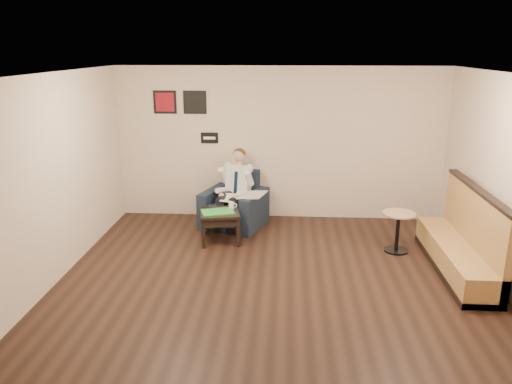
# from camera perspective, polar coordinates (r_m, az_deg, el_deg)

# --- Properties ---
(ground) EXTENTS (6.00, 6.00, 0.00)m
(ground) POSITION_cam_1_polar(r_m,az_deg,el_deg) (6.81, 2.13, -10.99)
(ground) COLOR black
(ground) RESTS_ON ground
(wall_back) EXTENTS (6.00, 0.02, 2.80)m
(wall_back) POSITION_cam_1_polar(r_m,az_deg,el_deg) (9.22, 2.74, 5.51)
(wall_back) COLOR beige
(wall_back) RESTS_ON ground
(wall_front) EXTENTS (6.00, 0.02, 2.80)m
(wall_front) POSITION_cam_1_polar(r_m,az_deg,el_deg) (3.51, 1.00, -13.08)
(wall_front) COLOR beige
(wall_front) RESTS_ON ground
(wall_left) EXTENTS (0.02, 6.00, 2.80)m
(wall_left) POSITION_cam_1_polar(r_m,az_deg,el_deg) (7.03, -22.98, 0.80)
(wall_left) COLOR beige
(wall_left) RESTS_ON ground
(ceiling) EXTENTS (6.00, 6.00, 0.02)m
(ceiling) POSITION_cam_1_polar(r_m,az_deg,el_deg) (6.07, 2.42, 13.24)
(ceiling) COLOR white
(ceiling) RESTS_ON wall_back
(seating_sign) EXTENTS (0.32, 0.02, 0.20)m
(seating_sign) POSITION_cam_1_polar(r_m,az_deg,el_deg) (9.30, -5.34, 6.17)
(seating_sign) COLOR black
(seating_sign) RESTS_ON wall_back
(art_print_left) EXTENTS (0.42, 0.03, 0.42)m
(art_print_left) POSITION_cam_1_polar(r_m,az_deg,el_deg) (9.36, -10.36, 10.08)
(art_print_left) COLOR maroon
(art_print_left) RESTS_ON wall_back
(art_print_right) EXTENTS (0.42, 0.03, 0.42)m
(art_print_right) POSITION_cam_1_polar(r_m,az_deg,el_deg) (9.25, -7.00, 10.14)
(art_print_right) COLOR black
(art_print_right) RESTS_ON wall_back
(armchair) EXTENTS (1.26, 1.26, 0.96)m
(armchair) POSITION_cam_1_polar(r_m,az_deg,el_deg) (8.93, -2.54, -0.93)
(armchair) COLOR black
(armchair) RESTS_ON ground
(seated_man) EXTENTS (0.89, 1.09, 1.32)m
(seated_man) POSITION_cam_1_polar(r_m,az_deg,el_deg) (8.77, -2.89, -0.04)
(seated_man) COLOR silver
(seated_man) RESTS_ON armchair
(lap_papers) EXTENTS (0.29, 0.36, 0.01)m
(lap_papers) POSITION_cam_1_polar(r_m,az_deg,el_deg) (8.70, -3.18, -0.65)
(lap_papers) COLOR white
(lap_papers) RESTS_ON seated_man
(newspaper) EXTENTS (0.54, 0.61, 0.01)m
(newspaper) POSITION_cam_1_polar(r_m,az_deg,el_deg) (8.63, -0.41, -0.31)
(newspaper) COLOR silver
(newspaper) RESTS_ON armchair
(side_table) EXTENTS (0.73, 0.73, 0.51)m
(side_table) POSITION_cam_1_polar(r_m,az_deg,el_deg) (8.31, -4.14, -3.92)
(side_table) COLOR black
(side_table) RESTS_ON ground
(green_folder) EXTENTS (0.60, 0.51, 0.01)m
(green_folder) POSITION_cam_1_polar(r_m,az_deg,el_deg) (8.20, -4.41, -2.25)
(green_folder) COLOR green
(green_folder) RESTS_ON side_table
(coffee_mug) EXTENTS (0.11, 0.11, 0.11)m
(coffee_mug) POSITION_cam_1_polar(r_m,az_deg,el_deg) (8.35, -2.82, -1.54)
(coffee_mug) COLOR white
(coffee_mug) RESTS_ON side_table
(smartphone) EXTENTS (0.16, 0.08, 0.01)m
(smartphone) POSITION_cam_1_polar(r_m,az_deg,el_deg) (8.40, -3.85, -1.80)
(smartphone) COLOR black
(smartphone) RESTS_ON side_table
(banquette) EXTENTS (0.56, 2.36, 1.20)m
(banquette) POSITION_cam_1_polar(r_m,az_deg,el_deg) (7.66, 22.14, -4.15)
(banquette) COLOR #A77D41
(banquette) RESTS_ON ground
(cafe_table) EXTENTS (0.57, 0.57, 0.64)m
(cafe_table) POSITION_cam_1_polar(r_m,az_deg,el_deg) (8.16, 15.86, -4.43)
(cafe_table) COLOR tan
(cafe_table) RESTS_ON ground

